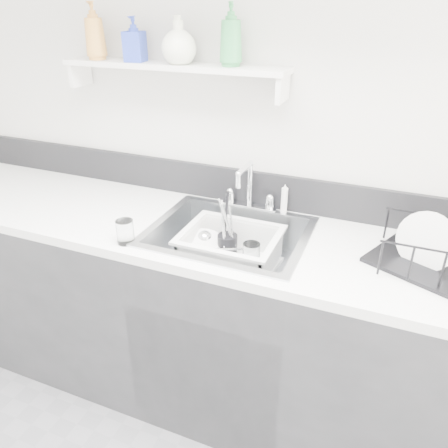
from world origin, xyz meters
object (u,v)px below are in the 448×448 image
at_px(counter_run, 228,321).
at_px(wash_tub, 230,250).
at_px(dish_rack, 441,250).
at_px(sink, 229,251).

bearing_deg(counter_run, wash_tub, 74.63).
distance_m(counter_run, dish_rack, 0.95).
relative_size(counter_run, dish_rack, 7.53).
bearing_deg(sink, wash_tub, 74.63).
distance_m(wash_tub, dish_rack, 0.80).
height_order(counter_run, sink, sink).
height_order(wash_tub, dish_rack, dish_rack).
xyz_separation_m(sink, dish_rack, (0.78, 0.03, 0.16)).
bearing_deg(dish_rack, sink, -153.53).
xyz_separation_m(counter_run, dish_rack, (0.78, 0.03, 0.53)).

